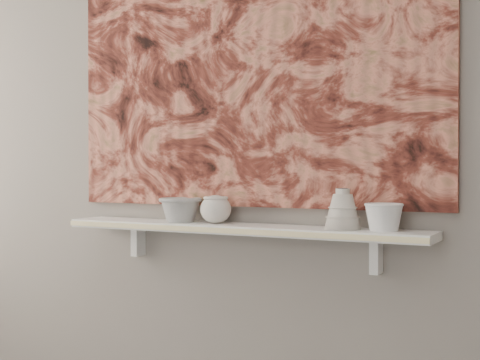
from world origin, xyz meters
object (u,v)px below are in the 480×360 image
Objects in this scene: painting at (248,57)px; cup_cream at (216,209)px; bowl_white at (384,217)px; bowl_grey at (181,209)px; shelf at (237,229)px; bell_vessel at (343,209)px.

cup_cream is (-0.09, -0.08, -0.56)m from painting.
bowl_grey is at bearing 180.00° from bowl_white.
cup_cream reaches higher than bowl_white.
shelf is at bearing -90.00° from painting.
bell_vessel is at bearing 180.00° from bowl_white.
bowl_grey is at bearing 180.00° from bell_vessel.
shelf is 0.54m from bowl_white.
cup_cream is 0.62m from bowl_white.
painting reaches higher than shelf.
bowl_grey is (-0.24, 0.00, 0.06)m from shelf.
painting is 0.78m from bowl_white.
painting is 0.68m from bell_vessel.
shelf is 11.20× the size of bowl_white.
bowl_white is (0.78, 0.00, -0.00)m from bowl_grey.
shelf is 0.40m from bell_vessel.
shelf is 0.11m from cup_cream.
shelf is at bearing 0.00° from bowl_grey.
bowl_white is at bearing 0.00° from shelf.
shelf is at bearing 180.00° from bowl_white.
bell_vessel is (0.40, 0.00, 0.08)m from shelf.
bowl_white is (0.53, 0.00, 0.06)m from shelf.
bowl_white is (0.53, -0.08, -0.56)m from painting.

